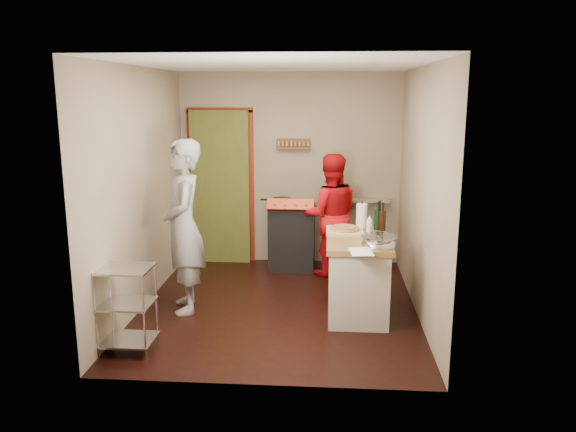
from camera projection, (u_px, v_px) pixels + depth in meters
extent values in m
plane|color=black|center=(279.00, 306.00, 6.25)|extent=(3.50, 3.50, 0.00)
cube|color=gray|center=(290.00, 169.00, 7.68)|extent=(3.00, 0.04, 2.60)
cube|color=#565B23|center=(223.00, 186.00, 7.85)|extent=(0.80, 0.40, 2.10)
cube|color=maroon|center=(192.00, 186.00, 7.81)|extent=(0.06, 0.06, 2.10)
cube|color=maroon|center=(252.00, 187.00, 7.75)|extent=(0.06, 0.06, 2.10)
cube|color=maroon|center=(220.00, 110.00, 7.56)|extent=(0.90, 0.06, 0.06)
cube|color=brown|center=(293.00, 148.00, 7.57)|extent=(0.46, 0.09, 0.03)
cube|color=brown|center=(294.00, 143.00, 7.59)|extent=(0.46, 0.02, 0.12)
cube|color=olive|center=(293.00, 144.00, 7.55)|extent=(0.42, 0.04, 0.07)
cube|color=gray|center=(359.00, 200.00, 7.60)|extent=(0.80, 0.18, 0.04)
cube|color=black|center=(345.00, 191.00, 7.59)|extent=(0.10, 0.14, 0.22)
cube|color=gray|center=(141.00, 189.00, 6.08)|extent=(0.04, 3.50, 2.60)
cube|color=gray|center=(421.00, 192.00, 5.87)|extent=(0.04, 3.50, 2.60)
cube|color=white|center=(278.00, 64.00, 5.70)|extent=(3.00, 3.50, 0.02)
cube|color=black|center=(292.00, 239.00, 7.56)|extent=(0.60, 0.55, 0.80)
cube|color=black|center=(292.00, 208.00, 7.47)|extent=(0.60, 0.55, 0.06)
cube|color=maroon|center=(291.00, 205.00, 7.17)|extent=(0.60, 0.15, 0.17)
cylinder|color=black|center=(282.00, 200.00, 7.59)|extent=(0.26, 0.26, 0.05)
cylinder|color=silver|center=(95.00, 316.00, 4.93)|extent=(0.02, 0.02, 0.80)
cylinder|color=silver|center=(144.00, 317.00, 4.90)|extent=(0.02, 0.02, 0.80)
cylinder|color=silver|center=(111.00, 301.00, 5.28)|extent=(0.02, 0.02, 0.80)
cylinder|color=silver|center=(156.00, 302.00, 5.25)|extent=(0.02, 0.02, 0.80)
cube|color=silver|center=(129.00, 340.00, 5.15)|extent=(0.48, 0.40, 0.02)
cube|color=silver|center=(126.00, 304.00, 5.08)|extent=(0.48, 0.40, 0.02)
cube|color=silver|center=(124.00, 269.00, 5.01)|extent=(0.48, 0.40, 0.02)
cube|color=#B8B09C|center=(357.00, 278.00, 5.98)|extent=(0.60, 1.05, 0.78)
cube|color=olive|center=(358.00, 240.00, 5.90)|extent=(0.65, 1.11, 0.05)
cube|color=#DDB886|center=(345.00, 231.00, 6.12)|extent=(0.40, 0.40, 0.02)
cylinder|color=#CA813F|center=(345.00, 228.00, 6.11)|extent=(0.32, 0.32, 0.02)
ellipsoid|color=silver|center=(378.00, 241.00, 5.52)|extent=(0.35, 0.35, 0.11)
cylinder|color=white|center=(362.00, 216.00, 6.24)|extent=(0.12, 0.12, 0.28)
cylinder|color=silver|center=(369.00, 227.00, 5.97)|extent=(0.06, 0.06, 0.17)
cube|color=white|center=(361.00, 252.00, 5.34)|extent=(0.24, 0.32, 0.00)
cylinder|color=black|center=(379.00, 215.00, 6.25)|extent=(0.08, 0.08, 0.31)
cylinder|color=black|center=(382.00, 217.00, 6.15)|extent=(0.08, 0.08, 0.31)
cylinder|color=black|center=(378.00, 216.00, 6.19)|extent=(0.08, 0.08, 0.31)
imported|color=#A0A0A4|center=(184.00, 227.00, 5.96)|extent=(0.62, 0.78, 1.85)
imported|color=red|center=(330.00, 215.00, 7.20)|extent=(0.82, 0.67, 1.58)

